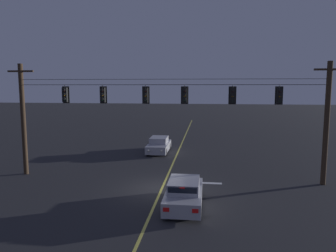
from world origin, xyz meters
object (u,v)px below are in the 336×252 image
object	(u,v)px
car_oncoming_lead	(159,145)
traffic_light_centre	(145,95)
car_waiting_near_lane	(184,193)
traffic_light_far_right	(280,96)
traffic_light_leftmost	(65,95)
traffic_light_left_inner	(103,95)
traffic_light_rightmost	(233,95)
traffic_light_right_inner	(184,95)

from	to	relation	value
car_oncoming_lead	traffic_light_centre	bearing A→B (deg)	-87.16
traffic_light_centre	car_waiting_near_lane	xyz separation A→B (m)	(2.84, -4.54, -4.84)
traffic_light_centre	traffic_light_far_right	distance (m)	8.31
traffic_light_leftmost	car_oncoming_lead	xyz separation A→B (m)	(5.00, 8.38, -4.84)
traffic_light_leftmost	traffic_light_centre	distance (m)	5.42
car_waiting_near_lane	car_oncoming_lead	world-z (taller)	same
traffic_light_left_inner	car_oncoming_lead	size ratio (longest dim) A/B	0.28
traffic_light_rightmost	car_waiting_near_lane	world-z (taller)	traffic_light_rightmost
car_oncoming_lead	car_waiting_near_lane	bearing A→B (deg)	-75.87
traffic_light_far_right	traffic_light_centre	bearing A→B (deg)	180.00
traffic_light_right_inner	car_oncoming_lead	size ratio (longest dim) A/B	0.28
traffic_light_far_right	car_oncoming_lead	world-z (taller)	traffic_light_far_right
traffic_light_leftmost	traffic_light_left_inner	distance (m)	2.58
traffic_light_leftmost	traffic_light_rightmost	world-z (taller)	same
traffic_light_far_right	traffic_light_leftmost	bearing A→B (deg)	180.00
traffic_light_leftmost	traffic_light_left_inner	bearing A→B (deg)	0.00
traffic_light_left_inner	traffic_light_far_right	distance (m)	11.15
traffic_light_centre	traffic_light_right_inner	xyz separation A→B (m)	(2.51, 0.00, 0.00)
traffic_light_centre	traffic_light_right_inner	size ratio (longest dim) A/B	1.00
traffic_light_rightmost	car_oncoming_lead	xyz separation A→B (m)	(-5.91, 8.38, -4.84)
traffic_light_leftmost	car_waiting_near_lane	xyz separation A→B (m)	(8.26, -4.54, -4.84)
traffic_light_rightmost	car_waiting_near_lane	distance (m)	7.15
traffic_light_left_inner	car_oncoming_lead	world-z (taller)	traffic_light_left_inner
traffic_light_rightmost	car_oncoming_lead	distance (m)	11.34
traffic_light_leftmost	traffic_light_left_inner	xyz separation A→B (m)	(2.58, 0.00, 0.00)
car_oncoming_lead	traffic_light_left_inner	bearing A→B (deg)	-106.09
traffic_light_right_inner	traffic_light_far_right	xyz separation A→B (m)	(5.81, 0.00, 0.00)
traffic_light_right_inner	traffic_light_leftmost	bearing A→B (deg)	180.00
traffic_light_right_inner	car_oncoming_lead	bearing A→B (deg)	109.23
traffic_light_rightmost	traffic_light_left_inner	bearing A→B (deg)	180.00
car_oncoming_lead	traffic_light_rightmost	bearing A→B (deg)	-54.79
traffic_light_right_inner	car_waiting_near_lane	distance (m)	6.65
traffic_light_right_inner	traffic_light_far_right	size ratio (longest dim) A/B	1.00
traffic_light_left_inner	traffic_light_centre	bearing A→B (deg)	0.00
traffic_light_left_inner	car_oncoming_lead	bearing A→B (deg)	73.91
traffic_light_centre	car_waiting_near_lane	size ratio (longest dim) A/B	0.28
traffic_light_leftmost	car_waiting_near_lane	distance (m)	10.60
traffic_light_far_right	car_oncoming_lead	size ratio (longest dim) A/B	0.28
traffic_light_right_inner	traffic_light_far_right	distance (m)	5.81
traffic_light_leftmost	traffic_light_left_inner	world-z (taller)	same
traffic_light_left_inner	traffic_light_far_right	world-z (taller)	same
traffic_light_right_inner	traffic_light_far_right	bearing A→B (deg)	0.00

